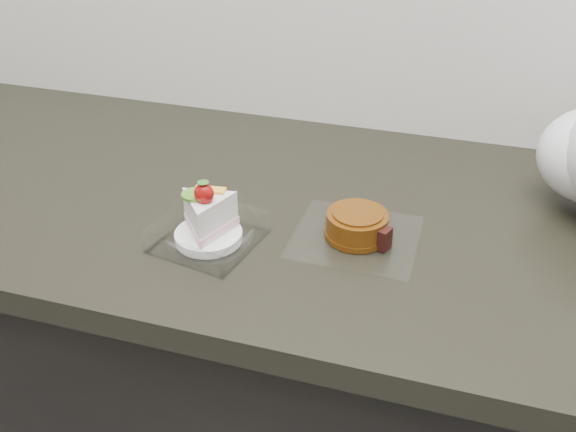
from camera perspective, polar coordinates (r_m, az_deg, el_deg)
The scene contains 3 objects.
counter at distance 1.28m, azimuth 4.09°, elevation -16.84°, with size 2.04×0.64×0.90m.
cake_tray at distance 0.90m, azimuth -7.15°, elevation -0.86°, with size 0.15×0.15×0.10m.
mooncake_wrap at distance 0.92m, azimuth 6.21°, elevation -1.03°, with size 0.18×0.17×0.04m.
Camera 1 is at (0.16, 0.86, 1.42)m, focal length 40.00 mm.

